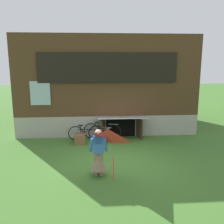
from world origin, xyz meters
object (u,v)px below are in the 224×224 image
object	(u,v)px
bicycle_black	(86,133)
wooden_crate	(80,139)
kite	(108,143)
bicycle_silver	(102,131)
person	(98,157)

from	to	relation	value
bicycle_black	wooden_crate	bearing A→B (deg)	-115.44
kite	wooden_crate	size ratio (longest dim) A/B	3.36
bicycle_silver	wooden_crate	xyz separation A→B (m)	(-1.00, -0.58, -0.17)
person	bicycle_black	world-z (taller)	person
person	bicycle_silver	size ratio (longest dim) A/B	0.87
person	kite	xyz separation A→B (m)	(0.27, -0.52, 0.63)
kite	bicycle_black	bearing A→B (deg)	100.74
kite	wooden_crate	distance (m)	3.91
wooden_crate	bicycle_silver	bearing A→B (deg)	30.13
bicycle_silver	bicycle_black	xyz separation A→B (m)	(-0.76, -0.07, -0.03)
kite	bicycle_black	size ratio (longest dim) A/B	0.99
bicycle_black	wooden_crate	world-z (taller)	bicycle_black
person	wooden_crate	distance (m)	3.22
bicycle_silver	person	bearing A→B (deg)	-80.30
bicycle_silver	wooden_crate	world-z (taller)	bicycle_silver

